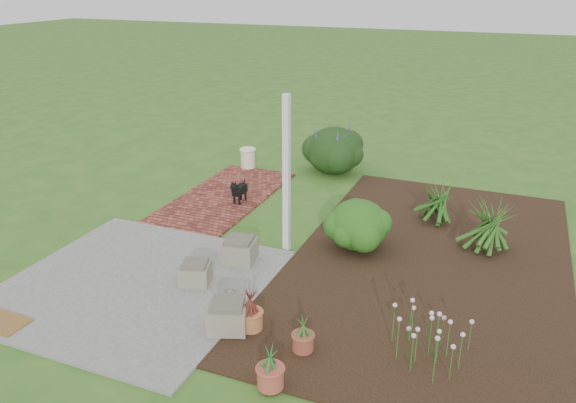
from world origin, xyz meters
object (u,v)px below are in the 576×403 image
at_px(black_dog, 239,190).
at_px(evergreen_shrub, 358,223).
at_px(cream_ceramic_urn, 248,158).
at_px(stone_trough_near, 228,316).

distance_m(black_dog, evergreen_shrub, 2.76).
xyz_separation_m(black_dog, evergreen_shrub, (2.60, -0.92, 0.13)).
bearing_deg(cream_ceramic_urn, black_dog, -68.49).
distance_m(stone_trough_near, black_dog, 4.10).
bearing_deg(stone_trough_near, evergreen_shrub, 73.05).
relative_size(cream_ceramic_urn, evergreen_shrub, 0.45).
distance_m(cream_ceramic_urn, evergreen_shrub, 4.46).
bearing_deg(black_dog, evergreen_shrub, -17.93).
bearing_deg(evergreen_shrub, cream_ceramic_urn, 139.33).
bearing_deg(cream_ceramic_urn, stone_trough_near, -66.03).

